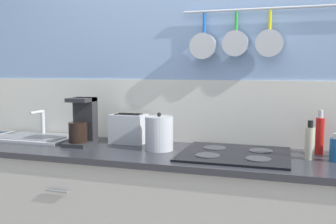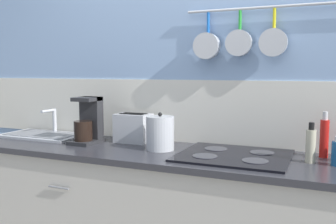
{
  "view_description": "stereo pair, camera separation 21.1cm",
  "coord_description": "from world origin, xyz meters",
  "views": [
    {
      "loc": [
        0.42,
        -2.01,
        1.4
      ],
      "look_at": [
        -0.22,
        0.0,
        1.17
      ],
      "focal_mm": 40.0,
      "sensor_mm": 36.0,
      "label": 1
    },
    {
      "loc": [
        0.62,
        -1.93,
        1.4
      ],
      "look_at": [
        -0.22,
        0.0,
        1.17
      ],
      "focal_mm": 40.0,
      "sensor_mm": 36.0,
      "label": 2
    }
  ],
  "objects": [
    {
      "name": "bottle_vinegar",
      "position": [
        0.67,
        0.04,
        1.0
      ],
      "size": [
        0.06,
        0.06,
        0.15
      ],
      "color": "navy",
      "rests_on": "countertop"
    },
    {
      "name": "bottle_sesame_oil",
      "position": [
        0.54,
        0.05,
        1.03
      ],
      "size": [
        0.05,
        0.05,
        0.2
      ],
      "color": "#BFB799",
      "rests_on": "countertop"
    },
    {
      "name": "bottle_olive_oil",
      "position": [
        0.6,
        0.2,
        1.05
      ],
      "size": [
        0.05,
        0.05,
        0.25
      ],
      "color": "red",
      "rests_on": "countertop"
    },
    {
      "name": "coffee_maker",
      "position": [
        -0.8,
        0.04,
        1.06
      ],
      "size": [
        0.15,
        0.2,
        0.29
      ],
      "color": "#262628",
      "rests_on": "countertop"
    },
    {
      "name": "cooktop",
      "position": [
        0.16,
        0.03,
        0.94
      ],
      "size": [
        0.58,
        0.51,
        0.01
      ],
      "color": "black",
      "rests_on": "countertop"
    },
    {
      "name": "sink_basin",
      "position": [
        -1.23,
        0.12,
        0.95
      ],
      "size": [
        0.58,
        0.33,
        0.19
      ],
      "color": "#B7BABF",
      "rests_on": "countertop"
    },
    {
      "name": "wall_back",
      "position": [
        0.0,
        0.34,
        1.28
      ],
      "size": [
        7.2,
        0.14,
        2.6
      ],
      "color": "#84A3CC",
      "rests_on": "ground_plane"
    },
    {
      "name": "kettle",
      "position": [
        -0.28,
        0.03,
        1.04
      ],
      "size": [
        0.16,
        0.16,
        0.22
      ],
      "color": "#B7BABF",
      "rests_on": "countertop"
    },
    {
      "name": "toaster",
      "position": [
        -0.54,
        0.18,
        1.03
      ],
      "size": [
        0.24,
        0.16,
        0.19
      ],
      "color": "#B7BABF",
      "rests_on": "countertop"
    },
    {
      "name": "countertop",
      "position": [
        0.0,
        0.0,
        0.92
      ],
      "size": [
        3.12,
        0.59,
        0.03
      ],
      "color": "#2D2D33",
      "rests_on": "cabinet_base"
    }
  ]
}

